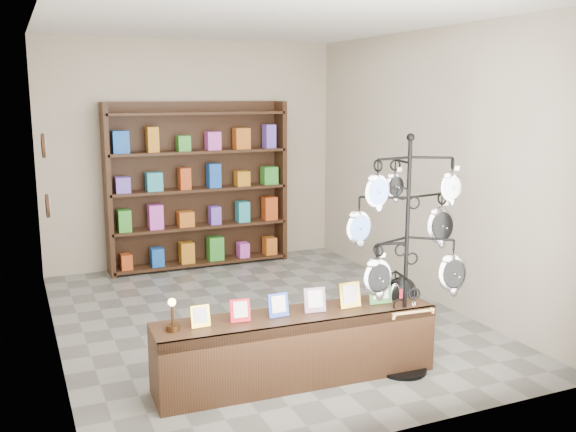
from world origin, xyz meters
The scene contains 6 objects.
ground centered at (0.00, 0.00, 0.00)m, with size 5.00×5.00×0.00m, color slate.
room_envelope centered at (0.00, 0.00, 1.85)m, with size 5.00×5.00×5.00m.
display_tree centered at (0.62, -1.69, 1.15)m, with size 1.03×0.96×2.00m.
front_shelf centered at (-0.26, -1.48, 0.29)m, with size 2.32×0.57×0.82m.
back_shelving centered at (0.00, 2.30, 1.03)m, with size 2.42×0.36×2.20m.
wall_clocks centered at (-1.97, 0.80, 1.50)m, with size 0.03×0.24×0.84m.
Camera 1 is at (-2.29, -5.95, 2.31)m, focal length 40.00 mm.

